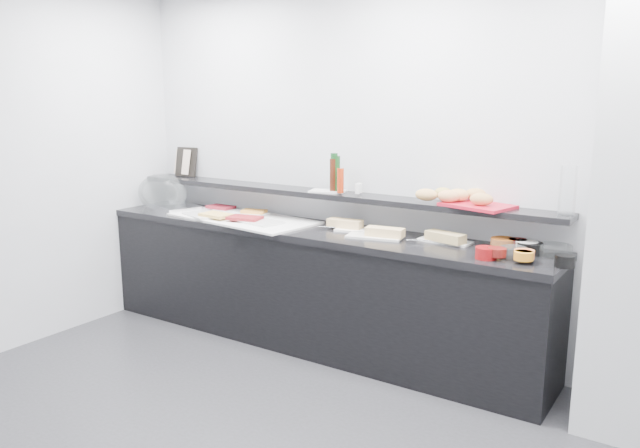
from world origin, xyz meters
The scene contains 55 objects.
back_wall centered at (0.00, 2.00, 1.35)m, with size 5.00×0.02×2.70m, color #BBBDC3.
buffet_cabinet centered at (-0.70, 1.70, 0.42)m, with size 3.60×0.60×0.85m, color black.
counter_top centered at (-0.70, 1.70, 0.88)m, with size 3.62×0.62×0.05m, color black.
wall_shelf centered at (-0.70, 1.88, 1.13)m, with size 3.60×0.25×0.04m, color black.
cloche_base centered at (-2.10, 1.69, 0.92)m, with size 0.45×0.30×0.04m, color silver.
cloche_dome centered at (-2.27, 1.71, 1.03)m, with size 0.46×0.30×0.34m, color silver.
linen_runner centered at (-1.33, 1.67, 0.91)m, with size 1.21×0.57×0.01m, color white.
platter_meat_a centered at (-1.68, 1.84, 0.92)m, with size 0.29×0.20×0.01m, color silver.
food_meat_a centered at (-1.69, 1.82, 0.94)m, with size 0.22×0.14×0.02m, color maroon.
platter_salmon centered at (-1.37, 1.83, 0.92)m, with size 0.27×0.18×0.01m, color white.
food_salmon centered at (-1.33, 1.82, 0.94)m, with size 0.19×0.12×0.02m, color orange.
platter_cheese centered at (-1.64, 1.56, 0.92)m, with size 0.34×0.23×0.01m, color silver.
food_cheese centered at (-1.48, 1.54, 0.94)m, with size 0.25×0.16×0.02m, color #EFBF5D.
platter_meat_b centered at (-1.08, 1.58, 0.92)m, with size 0.32×0.22×0.01m, color white.
food_meat_b centered at (-1.22, 1.56, 0.94)m, with size 0.25×0.16×0.02m, color maroon.
sandwich_plate_left centered at (-0.34, 1.80, 0.91)m, with size 0.36×0.15×0.01m, color white.
sandwich_food_left centered at (-0.46, 1.79, 0.94)m, with size 0.26×0.10×0.06m, color #DAB172.
tongs_left centered at (-0.55, 1.72, 0.92)m, with size 0.01×0.01×0.16m, color #B9BBC0.
sandwich_plate_mid centered at (-0.14, 1.67, 0.91)m, with size 0.38×0.16×0.01m, color silver.
sandwich_food_mid centered at (-0.08, 1.69, 0.94)m, with size 0.26×0.10×0.06m, color #E3B977.
tongs_mid centered at (-0.05, 1.66, 0.92)m, with size 0.01×0.01×0.16m, color silver.
sandwich_plate_right centered at (0.31, 1.81, 0.91)m, with size 0.35×0.15×0.01m, color white.
sandwich_food_right centered at (0.33, 1.77, 0.94)m, with size 0.27×0.10×0.06m, color tan.
tongs_right centered at (0.17, 1.69, 0.92)m, with size 0.01×0.01×0.16m, color #BBBDC3.
bowl_glass_fruit centered at (0.70, 1.82, 0.94)m, with size 0.17×0.17×0.07m, color silver.
fill_glass_fruit centered at (0.69, 1.83, 0.95)m, with size 0.16×0.16×0.05m, color #C75E1B.
bowl_black_jam centered at (0.87, 1.81, 0.94)m, with size 0.16×0.16×0.07m, color black.
fill_black_jam centered at (0.78, 1.86, 0.95)m, with size 0.12×0.12×0.05m, color #530E0B.
bowl_glass_cream centered at (1.01, 1.84, 0.94)m, with size 0.20×0.20×0.07m, color silver.
fill_glass_cream centered at (0.84, 1.83, 0.95)m, with size 0.14×0.14×0.05m, color white.
bowl_red_jam centered at (0.68, 1.54, 0.94)m, with size 0.13×0.13×0.07m, color maroon.
fill_red_jam centered at (0.74, 1.55, 0.95)m, with size 0.11×0.11×0.05m, color #570F0C.
bowl_glass_salmon centered at (0.81, 1.64, 0.94)m, with size 0.15×0.15×0.07m, color silver.
fill_glass_salmon centered at (0.89, 1.59, 0.95)m, with size 0.12×0.12×0.05m, color orange.
bowl_black_fruit centered at (1.12, 1.61, 0.94)m, with size 0.11×0.11×0.07m, color black.
fill_black_fruit centered at (0.90, 1.55, 0.95)m, with size 0.11×0.11×0.05m, color orange.
framed_print centered at (-2.20, 1.95, 1.28)m, with size 0.21×0.02×0.26m, color black.
print_art centered at (-2.24, 1.93, 1.28)m, with size 0.18×0.00×0.22m, color beige.
condiment_tray centered at (-0.66, 1.87, 1.16)m, with size 0.26×0.16×0.01m, color white.
bottle_green_a centered at (-0.60, 1.89, 1.29)m, with size 0.06×0.06×0.26m, color #0F3713.
bottle_brown centered at (-0.61, 1.87, 1.28)m, with size 0.05×0.05×0.24m, color #37150A.
bottle_green_b centered at (-0.62, 1.89, 1.30)m, with size 0.05×0.05×0.28m, color #103C19.
bottle_hot centered at (-0.51, 1.82, 1.25)m, with size 0.05×0.05×0.18m, color #A9290C.
shaker_salt centered at (-0.39, 1.85, 1.20)m, with size 0.03×0.03×0.07m, color white.
shaker_pepper centered at (-0.40, 1.90, 1.20)m, with size 0.04×0.04×0.07m, color silver.
bread_tray centered at (0.50, 1.86, 1.16)m, with size 0.43×0.30×0.02m, color #B51328.
bread_roll_nw centered at (0.25, 1.91, 1.21)m, with size 0.14×0.09×0.08m, color #AA8E41.
bread_roll_n centered at (0.45, 1.99, 1.21)m, with size 0.13×0.08×0.08m, color tan.
bread_roll_ne centered at (0.44, 1.98, 1.21)m, with size 0.14×0.09×0.08m, color #C08949.
bread_roll_sw centered at (0.17, 1.79, 1.21)m, with size 0.15×0.10×0.08m, color tan.
bread_roll_s centered at (0.32, 1.82, 1.21)m, with size 0.14×0.09×0.08m, color #D48951.
bread_roll_se centered at (0.54, 1.82, 1.21)m, with size 0.15×0.09×0.08m, color #BB8447.
bread_roll_midw centered at (0.35, 1.91, 1.21)m, with size 0.14×0.09×0.08m, color tan.
bread_roll_mide centered at (0.36, 1.89, 1.21)m, with size 0.14×0.09×0.08m, color tan.
carafe centered at (1.05, 1.87, 1.30)m, with size 0.10×0.10×0.30m, color white.
Camera 1 is at (1.84, -2.02, 1.86)m, focal length 35.00 mm.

